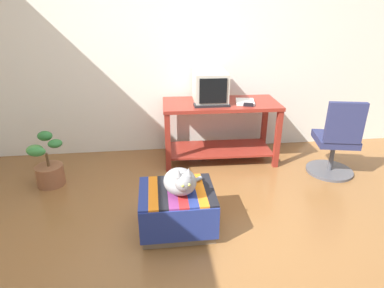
% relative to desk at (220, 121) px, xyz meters
% --- Properties ---
extents(ground_plane, '(14.00, 14.00, 0.00)m').
position_rel_desk_xyz_m(ground_plane, '(-0.47, -1.60, -0.50)').
color(ground_plane, brown).
extents(back_wall, '(8.00, 0.10, 2.60)m').
position_rel_desk_xyz_m(back_wall, '(-0.47, 0.45, 0.80)').
color(back_wall, silver).
rests_on(back_wall, ground_plane).
extents(desk, '(1.37, 0.64, 0.74)m').
position_rel_desk_xyz_m(desk, '(0.00, 0.00, 0.00)').
color(desk, maroon).
rests_on(desk, ground_plane).
extents(tv_monitor, '(0.38, 0.52, 0.35)m').
position_rel_desk_xyz_m(tv_monitor, '(-0.12, 0.06, 0.41)').
color(tv_monitor, '#BCB7A8').
rests_on(tv_monitor, desk).
extents(keyboard, '(0.40, 0.15, 0.02)m').
position_rel_desk_xyz_m(keyboard, '(-0.13, -0.13, 0.25)').
color(keyboard, black).
rests_on(keyboard, desk).
extents(book, '(0.26, 0.30, 0.02)m').
position_rel_desk_xyz_m(book, '(0.28, -0.05, 0.25)').
color(book, white).
rests_on(book, desk).
extents(ottoman_with_blanket, '(0.62, 0.54, 0.38)m').
position_rel_desk_xyz_m(ottoman_with_blanket, '(-0.62, -1.31, -0.31)').
color(ottoman_with_blanket, '#7A664C').
rests_on(ottoman_with_blanket, ground_plane).
extents(cat, '(0.36, 0.38, 0.27)m').
position_rel_desk_xyz_m(cat, '(-0.59, -1.35, -0.01)').
color(cat, gray).
rests_on(cat, ottoman_with_blanket).
extents(potted_plant, '(0.37, 0.35, 0.58)m').
position_rel_desk_xyz_m(potted_plant, '(-1.93, -0.40, -0.29)').
color(potted_plant, brown).
rests_on(potted_plant, ground_plane).
extents(office_chair, '(0.52, 0.52, 0.89)m').
position_rel_desk_xyz_m(office_chair, '(1.20, -0.54, -0.12)').
color(office_chair, '#4C4C51').
rests_on(office_chair, ground_plane).
extents(stapler, '(0.12, 0.07, 0.04)m').
position_rel_desk_xyz_m(stapler, '(0.27, -0.20, 0.26)').
color(stapler, black).
rests_on(stapler, desk).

